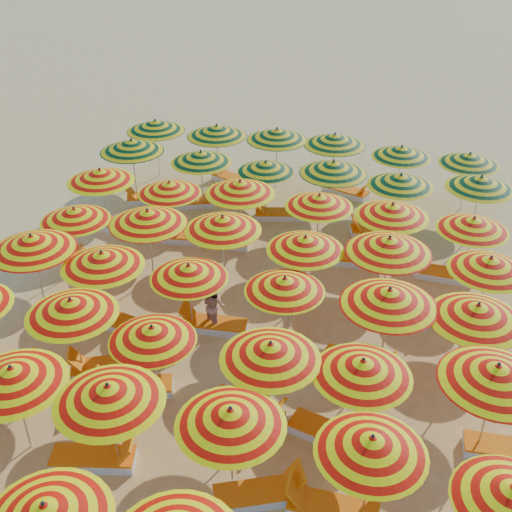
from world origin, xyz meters
name	(u,v)px	position (x,y,z in m)	size (l,w,h in m)	color
ground	(251,315)	(0.00, 0.00, 0.00)	(120.00, 120.00, 0.00)	#EDBE69
umbrella_7	(12,376)	(-3.34, -5.58, 1.99)	(2.69, 2.69, 2.26)	silver
umbrella_8	(108,394)	(-1.30, -5.59, 2.00)	(2.80, 2.80, 2.28)	silver
umbrella_9	(230,417)	(1.07, -5.53, 1.94)	(2.18, 2.18, 2.20)	silver
umbrella_10	(372,445)	(3.61, -5.51, 1.89)	(2.42, 2.42, 2.15)	silver
umbrella_11	(512,494)	(5.91, -5.90, 1.82)	(2.28, 2.28, 2.07)	silver
umbrella_13	(71,307)	(-3.34, -3.24, 1.97)	(2.68, 2.68, 2.24)	silver
umbrella_14	(152,334)	(-1.30, -3.49, 1.81)	(2.23, 2.23, 2.06)	silver
umbrella_15	(270,351)	(1.36, -3.61, 1.98)	(2.49, 2.49, 2.25)	silver
umbrella_16	(363,368)	(3.24, -3.57, 1.91)	(2.60, 2.60, 2.17)	silver
umbrella_17	(497,374)	(5.77, -3.31, 2.09)	(2.86, 2.86, 2.37)	silver
umbrella_18	(32,243)	(-5.57, -1.11, 2.10)	(2.53, 2.53, 2.39)	silver
umbrella_19	(102,259)	(-3.56, -1.21, 1.98)	(2.14, 2.14, 2.25)	silver
umbrella_20	(189,272)	(-1.34, -1.01, 1.84)	(2.60, 2.60, 2.09)	silver
umbrella_21	(285,284)	(1.09, -0.97, 1.84)	(2.52, 2.52, 2.09)	silver
umbrella_22	(389,297)	(3.57, -1.25, 2.10)	(2.74, 2.74, 2.38)	silver
umbrella_23	(477,312)	(5.50, -1.25, 2.03)	(2.73, 2.73, 2.30)	silver
umbrella_24	(75,214)	(-5.49, 0.96, 1.88)	(2.51, 2.51, 2.14)	silver
umbrella_25	(148,217)	(-3.25, 1.02, 2.06)	(2.29, 2.29, 2.34)	silver
umbrella_26	(223,223)	(-1.14, 1.25, 2.03)	(2.66, 2.66, 2.31)	silver
umbrella_27	(305,243)	(1.24, 0.92, 1.94)	(2.41, 2.41, 2.20)	silver
umbrella_28	(389,245)	(3.38, 1.08, 2.11)	(2.37, 2.37, 2.39)	silver
umbrella_29	(490,264)	(5.90, 1.06, 1.92)	(2.35, 2.35, 2.19)	silver
umbrella_30	(100,176)	(-5.85, 3.35, 2.00)	(2.53, 2.53, 2.28)	silver
umbrella_31	(169,188)	(-3.52, 3.36, 1.85)	(2.24, 2.24, 2.11)	silver
umbrella_32	(240,187)	(-1.29, 3.56, 2.03)	(2.64, 2.64, 2.31)	silver
umbrella_33	(319,201)	(1.17, 3.50, 1.91)	(2.47, 2.47, 2.17)	silver
umbrella_34	(392,210)	(3.32, 3.27, 1.99)	(2.61, 2.61, 2.26)	silver
umbrella_35	(473,224)	(5.57, 3.19, 1.89)	(2.56, 2.56, 2.15)	silver
umbrella_36	(132,146)	(-5.81, 5.74, 2.09)	(2.70, 2.70, 2.37)	silver
umbrella_37	(201,157)	(-3.26, 5.69, 1.95)	(2.67, 2.67, 2.22)	silver
umbrella_38	(266,167)	(-1.01, 5.78, 1.80)	(2.33, 2.33, 2.04)	silver
umbrella_39	(333,167)	(1.26, 5.67, 2.07)	(2.42, 2.42, 2.35)	silver
umbrella_40	(401,180)	(3.43, 5.47, 1.96)	(2.75, 2.75, 2.22)	silver
umbrella_41	(481,183)	(5.85, 5.82, 2.00)	(2.78, 2.78, 2.27)	silver
umbrella_42	(155,126)	(-5.80, 7.89, 2.05)	(2.64, 2.64, 2.33)	silver
umbrella_43	(217,131)	(-3.39, 7.90, 2.07)	(2.86, 2.86, 2.35)	silver
umbrella_44	(277,134)	(-1.16, 8.08, 2.08)	(2.64, 2.64, 2.36)	silver
umbrella_45	(335,140)	(0.94, 8.10, 2.07)	(2.25, 2.25, 2.35)	silver
umbrella_46	(401,152)	(3.31, 7.94, 1.92)	(2.21, 2.21, 2.18)	silver
umbrella_47	(469,159)	(5.58, 7.88, 1.91)	(2.64, 2.64, 2.18)	silver
lounger_3	(96,458)	(-1.80, -5.64, 0.15)	(1.82, 0.95, 0.69)	white
lounger_4	(261,493)	(1.66, -5.64, 0.15)	(1.82, 1.23, 0.69)	white
lounger_5	(330,508)	(3.02, -5.63, 0.15)	(1.74, 0.60, 0.69)	white
lounger_7	(2,366)	(-5.26, -3.64, 0.15)	(1.73, 0.58, 0.69)	white
lounger_8	(106,366)	(-2.83, -3.03, 0.15)	(1.82, 1.24, 0.69)	white
lounger_9	(133,388)	(-1.89, -3.54, 0.15)	(1.83, 1.12, 0.69)	white
lounger_10	(248,410)	(0.86, -3.56, 0.15)	(1.83, 1.06, 0.69)	white
lounger_11	(330,434)	(2.74, -3.81, 0.15)	(1.82, 1.01, 0.69)	white
lounger_12	(509,450)	(6.37, -3.32, 0.15)	(1.76, 0.66, 0.69)	white
lounger_13	(125,325)	(-3.06, -1.40, 0.15)	(1.82, 0.98, 0.69)	white
lounger_14	(213,324)	(-0.83, -0.82, 0.15)	(1.77, 0.72, 0.69)	white
lounger_15	(359,364)	(3.06, -1.44, 0.15)	(1.82, 0.97, 0.69)	white
lounger_16	(100,266)	(-4.99, 1.05, 0.15)	(1.77, 0.72, 0.69)	white
lounger_17	(403,311)	(3.98, 1.00, 0.15)	(1.82, 1.20, 0.69)	white
lounger_18	(501,323)	(6.50, 1.13, 0.15)	(1.76, 0.66, 0.69)	white
lounger_19	(123,229)	(-5.25, 3.31, 0.15)	(1.83, 1.16, 0.69)	white
lounger_20	(190,237)	(-2.92, 3.36, 0.15)	(1.80, 0.81, 0.69)	white
lounger_21	(224,241)	(-1.79, 3.40, 0.15)	(1.75, 0.65, 0.69)	white
lounger_22	(334,257)	(1.77, 3.30, 0.15)	(1.77, 0.71, 0.69)	white
lounger_23	(445,274)	(5.07, 3.18, 0.15)	(1.76, 0.68, 0.69)	white
lounger_24	(150,198)	(-5.30, 5.72, 0.15)	(1.82, 1.23, 0.69)	white
lounger_25	(190,202)	(-3.77, 5.71, 0.15)	(1.82, 1.17, 0.69)	white
lounger_26	(279,214)	(-0.51, 5.65, 0.15)	(1.82, 0.97, 0.69)	white
lounger_27	(376,231)	(2.83, 5.30, 0.15)	(1.82, 1.02, 0.69)	white
lounger_28	(232,179)	(-2.89, 7.99, 0.15)	(1.82, 1.23, 0.69)	white
lounger_29	(347,191)	(1.54, 8.02, 0.15)	(1.83, 1.14, 0.69)	white
beachgoer_b	(214,305)	(-0.83, -0.69, 0.69)	(0.67, 0.52, 1.38)	tan
beachgoer_a	(287,308)	(1.05, -0.47, 0.79)	(0.58, 0.38, 1.58)	tan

